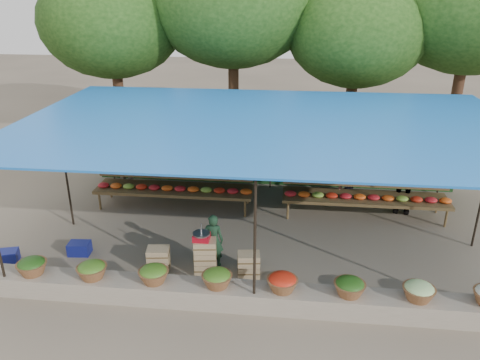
# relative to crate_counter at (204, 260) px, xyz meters

# --- Properties ---
(ground) EXTENTS (60.00, 60.00, 0.00)m
(ground) POSITION_rel_crate_counter_xyz_m (1.13, 1.75, -0.31)
(ground) COLOR brown
(ground) RESTS_ON ground
(stone_curb) EXTENTS (10.60, 0.55, 0.40)m
(stone_curb) POSITION_rel_crate_counter_xyz_m (1.13, -1.00, -0.11)
(stone_curb) COLOR gray
(stone_curb) RESTS_ON ground
(stall_canopy) EXTENTS (10.80, 6.60, 2.82)m
(stall_canopy) POSITION_rel_crate_counter_xyz_m (1.13, 1.82, 2.36)
(stall_canopy) COLOR black
(stall_canopy) RESTS_ON ground
(produce_baskets) EXTENTS (8.98, 0.58, 0.34)m
(produce_baskets) POSITION_rel_crate_counter_xyz_m (1.03, -1.00, 0.25)
(produce_baskets) COLOR brown
(produce_baskets) RESTS_ON stone_curb
(netting_backdrop) EXTENTS (10.60, 0.06, 2.50)m
(netting_backdrop) POSITION_rel_crate_counter_xyz_m (1.13, 4.90, 0.94)
(netting_backdrop) COLOR #16401A
(netting_backdrop) RESTS_ON ground
(tree_row) EXTENTS (16.51, 5.50, 7.12)m
(tree_row) POSITION_rel_crate_counter_xyz_m (1.64, 7.84, 4.39)
(tree_row) COLOR #3A2115
(tree_row) RESTS_ON ground
(fruit_table_left) EXTENTS (4.21, 0.95, 0.93)m
(fruit_table_left) POSITION_rel_crate_counter_xyz_m (-1.36, 3.10, 0.30)
(fruit_table_left) COLOR #46331C
(fruit_table_left) RESTS_ON ground
(fruit_table_right) EXTENTS (4.21, 0.95, 0.93)m
(fruit_table_right) POSITION_rel_crate_counter_xyz_m (3.64, 3.10, 0.30)
(fruit_table_right) COLOR #46331C
(fruit_table_right) RESTS_ON ground
(crate_counter) EXTENTS (2.39, 0.39, 0.77)m
(crate_counter) POSITION_rel_crate_counter_xyz_m (0.00, 0.00, 0.00)
(crate_counter) COLOR #9D8359
(crate_counter) RESTS_ON ground
(weighing_scale) EXTENTS (0.35, 0.35, 0.38)m
(weighing_scale) POSITION_rel_crate_counter_xyz_m (-0.04, 0.00, 0.55)
(weighing_scale) COLOR #B30E1F
(weighing_scale) RESTS_ON crate_counter
(vendor_seated) EXTENTS (0.44, 0.29, 1.20)m
(vendor_seated) POSITION_rel_crate_counter_xyz_m (0.15, 0.31, 0.29)
(vendor_seated) COLOR #173420
(vendor_seated) RESTS_ON ground
(customer_left) EXTENTS (0.92, 0.80, 1.64)m
(customer_left) POSITION_rel_crate_counter_xyz_m (-2.98, 3.87, 0.51)
(customer_left) COLOR slate
(customer_left) RESTS_ON ground
(customer_mid) EXTENTS (1.14, 1.10, 1.56)m
(customer_mid) POSITION_rel_crate_counter_xyz_m (3.36, 3.82, 0.47)
(customer_mid) COLOR slate
(customer_mid) RESTS_ON ground
(customer_right) EXTENTS (1.13, 0.61, 1.84)m
(customer_right) POSITION_rel_crate_counter_xyz_m (4.65, 3.44, 0.61)
(customer_right) COLOR slate
(customer_right) RESTS_ON ground
(blue_crate_front) EXTENTS (0.53, 0.44, 0.27)m
(blue_crate_front) POSITION_rel_crate_counter_xyz_m (-4.31, -0.08, -0.18)
(blue_crate_front) COLOR navy
(blue_crate_front) RESTS_ON ground
(blue_crate_back) EXTENTS (0.49, 0.37, 0.28)m
(blue_crate_back) POSITION_rel_crate_counter_xyz_m (-2.90, 0.42, -0.17)
(blue_crate_back) COLOR navy
(blue_crate_back) RESTS_ON ground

